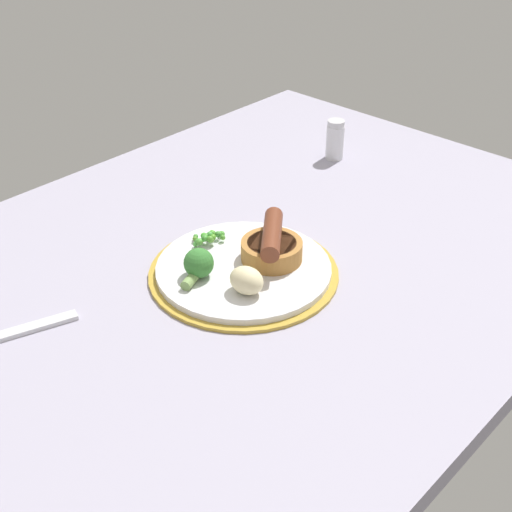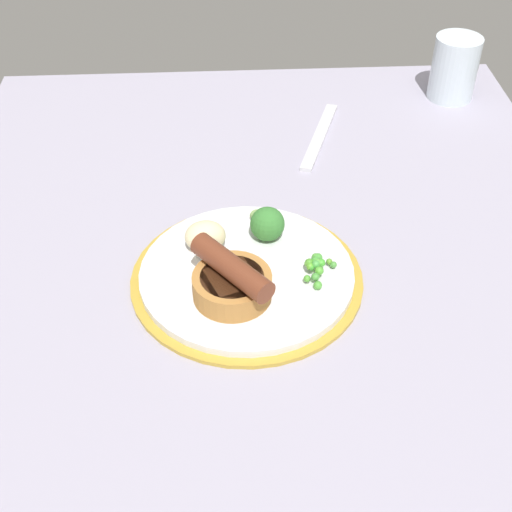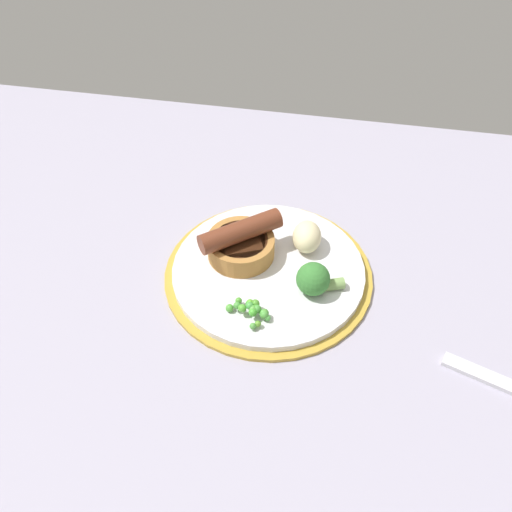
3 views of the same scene
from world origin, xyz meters
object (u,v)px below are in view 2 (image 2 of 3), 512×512
object	(u,v)px
dinner_plate	(247,276)
sausage_pudding	(232,284)
fork	(320,136)
pea_pile	(316,265)
drinking_glass	(454,68)
broccoli_floret_near	(268,224)
potato_chunk_0	(205,236)

from	to	relation	value
dinner_plate	sausage_pudding	bearing A→B (deg)	-21.54
fork	dinner_plate	bearing A→B (deg)	-2.65
pea_pile	drinking_glass	xyz separation A→B (cm)	(-41.02, 25.89, 2.43)
pea_pile	drinking_glass	distance (cm)	48.57
pea_pile	fork	bearing A→B (deg)	171.99
sausage_pudding	broccoli_floret_near	bearing A→B (deg)	-62.21
fork	drinking_glass	world-z (taller)	drinking_glass
dinner_plate	drinking_glass	bearing A→B (deg)	140.39
sausage_pudding	potato_chunk_0	distance (cm)	8.82
broccoli_floret_near	potato_chunk_0	bearing A→B (deg)	-96.69
broccoli_floret_near	fork	size ratio (longest dim) A/B	0.32
broccoli_floret_near	potato_chunk_0	size ratio (longest dim) A/B	1.26
sausage_pudding	dinner_plate	bearing A→B (deg)	-60.30
pea_pile	potato_chunk_0	xyz separation A→B (cm)	(-4.70, -12.02, 0.81)
dinner_plate	potato_chunk_0	bearing A→B (deg)	-132.49
sausage_pudding	drinking_glass	xyz separation A→B (cm)	(-44.68, 35.12, 1.35)
potato_chunk_0	fork	world-z (taller)	potato_chunk_0
dinner_plate	drinking_glass	distance (cm)	52.62
broccoli_floret_near	fork	world-z (taller)	broccoli_floret_near
potato_chunk_0	drinking_glass	xyz separation A→B (cm)	(-36.31, 37.91, 1.62)
dinner_plate	drinking_glass	size ratio (longest dim) A/B	2.67
sausage_pudding	pea_pile	size ratio (longest dim) A/B	1.82
dinner_plate	broccoli_floret_near	xyz separation A→B (cm)	(-5.84, 2.70, 2.74)
broccoli_floret_near	dinner_plate	bearing A→B (deg)	-45.20
broccoli_floret_near	fork	xyz separation A→B (cm)	(-23.51, 9.06, -3.00)
dinner_plate	broccoli_floret_near	bearing A→B (deg)	155.19
drinking_glass	potato_chunk_0	bearing A→B (deg)	-46.23
sausage_pudding	fork	xyz separation A→B (cm)	(-33.63, 13.45, -3.17)
pea_pile	drinking_glass	bearing A→B (deg)	147.74
dinner_plate	broccoli_floret_near	world-z (taller)	broccoli_floret_near
broccoli_floret_near	drinking_glass	distance (cm)	46.28
dinner_plate	pea_pile	distance (cm)	7.79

